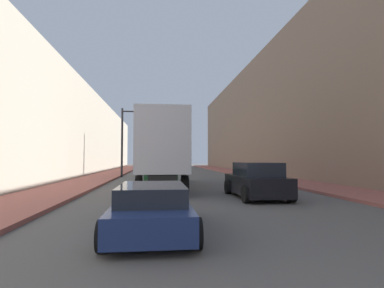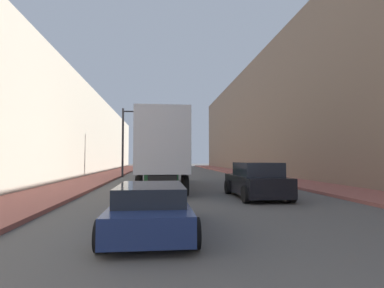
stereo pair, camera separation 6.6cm
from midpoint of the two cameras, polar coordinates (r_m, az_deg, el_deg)
The scene contains 8 objects.
sidewalk_right at distance 31.21m, azimuth 12.28°, elevation -5.90°, with size 3.39×80.00×0.15m.
sidewalk_left at distance 30.12m, azimuth -16.58°, elevation -5.97°, with size 3.39×80.00×0.15m.
building_right at distance 33.35m, azimuth 19.88°, elevation 6.43°, with size 6.00×80.00×14.10m.
building_left at distance 31.38m, azimuth -24.93°, elevation 2.66°, with size 6.00×80.00×9.28m.
semi_truck at distance 19.15m, azimuth -5.68°, elevation -1.06°, with size 2.60×11.68×4.28m.
sedan_car at distance 7.82m, azimuth -7.59°, elevation -11.94°, with size 2.05×4.58×1.18m.
suv_car at distance 14.37m, azimuth 12.26°, elevation -6.89°, with size 2.18×4.52×1.64m.
traffic_signal_gantry at distance 29.87m, azimuth -10.05°, elevation 2.96°, with size 5.93×0.35×6.73m.
Camera 2 is at (-2.17, 0.42, 1.84)m, focal length 28.00 mm.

